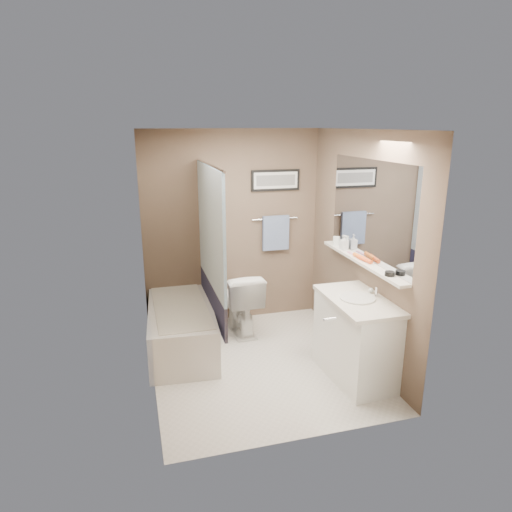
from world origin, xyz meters
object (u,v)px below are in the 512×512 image
object	(u,v)px
bathtub	(181,328)
toilet	(240,302)
glass_jar	(336,241)
hair_brush_back	(360,257)
vanity	(356,340)
hair_brush_front	(365,259)
candle_bowl_near	(390,274)
soap_bottle	(344,242)

from	to	relation	value
bathtub	toilet	xyz separation A→B (m)	(0.75, 0.26, 0.13)
glass_jar	toilet	bearing A→B (deg)	159.42
hair_brush_back	bathtub	bearing A→B (deg)	158.55
bathtub	glass_jar	world-z (taller)	glass_jar
toilet	vanity	world-z (taller)	vanity
hair_brush_front	hair_brush_back	world-z (taller)	same
toilet	hair_brush_back	world-z (taller)	hair_brush_back
toilet	hair_brush_back	distance (m)	1.60
candle_bowl_near	glass_jar	bearing A→B (deg)	90.00
bathtub	vanity	xyz separation A→B (m)	(1.60, -1.07, 0.15)
hair_brush_back	glass_jar	world-z (taller)	glass_jar
glass_jar	soap_bottle	size ratio (longest dim) A/B	0.62
toilet	candle_bowl_near	bearing A→B (deg)	123.07
vanity	hair_brush_front	bearing A→B (deg)	52.31
bathtub	hair_brush_back	world-z (taller)	hair_brush_back
glass_jar	soap_bottle	world-z (taller)	soap_bottle
candle_bowl_near	hair_brush_back	distance (m)	0.56
toilet	soap_bottle	distance (m)	1.44
vanity	glass_jar	xyz separation A→B (m)	(0.19, 0.94, 0.77)
hair_brush_front	bathtub	bearing A→B (deg)	155.91
candle_bowl_near	soap_bottle	xyz separation A→B (m)	(0.00, 0.94, 0.06)
candle_bowl_near	soap_bottle	distance (m)	0.94
hair_brush_front	soap_bottle	distance (m)	0.48
bathtub	hair_brush_front	size ratio (longest dim) A/B	6.82
vanity	hair_brush_back	distance (m)	0.85
vanity	bathtub	bearing A→B (deg)	142.40
vanity	soap_bottle	bearing A→B (deg)	72.35
toilet	soap_bottle	xyz separation A→B (m)	(1.04, -0.58, 0.81)
hair_brush_back	soap_bottle	size ratio (longest dim) A/B	1.35
toilet	hair_brush_back	xyz separation A→B (m)	(1.04, -0.96, 0.75)
hair_brush_front	soap_bottle	size ratio (longest dim) A/B	1.35
vanity	hair_brush_back	bearing A→B (deg)	59.80
bathtub	vanity	size ratio (longest dim) A/B	1.67
vanity	glass_jar	world-z (taller)	glass_jar
toilet	candle_bowl_near	size ratio (longest dim) A/B	8.55
candle_bowl_near	hair_brush_back	bearing A→B (deg)	90.00
candle_bowl_near	glass_jar	xyz separation A→B (m)	(0.00, 1.13, 0.03)
toilet	soap_bottle	world-z (taller)	soap_bottle
candle_bowl_near	soap_bottle	size ratio (longest dim) A/B	0.55
toilet	bathtub	bearing A→B (deg)	17.85
vanity	glass_jar	size ratio (longest dim) A/B	9.00
vanity	hair_brush_front	world-z (taller)	hair_brush_front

